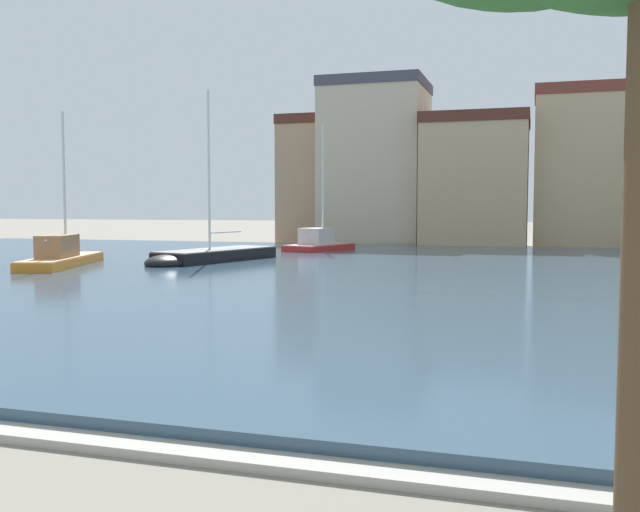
# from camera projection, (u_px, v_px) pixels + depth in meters

# --- Properties ---
(harbor_water) EXTENTS (83.77, 43.49, 0.30)m
(harbor_water) POSITION_uv_depth(u_px,v_px,m) (457.00, 277.00, 29.25)
(harbor_water) COLOR #334C60
(harbor_water) RESTS_ON ground
(quay_edge_coping) EXTENTS (83.77, 0.50, 0.12)m
(quay_edge_coping) POSITION_uv_depth(u_px,v_px,m) (260.00, 461.00, 8.28)
(quay_edge_coping) COLOR #ADA89E
(quay_edge_coping) RESTS_ON ground
(sailboat_red) EXTENTS (3.75, 6.34, 8.33)m
(sailboat_red) POSITION_uv_depth(u_px,v_px,m) (322.00, 246.00, 45.11)
(sailboat_red) COLOR red
(sailboat_red) RESTS_ON ground
(sailboat_black) EXTENTS (4.25, 8.68, 8.94)m
(sailboat_black) POSITION_uv_depth(u_px,v_px,m) (207.00, 258.00, 35.54)
(sailboat_black) COLOR black
(sailboat_black) RESTS_ON ground
(sailboat_orange) EXTENTS (4.16, 8.51, 7.56)m
(sailboat_orange) POSITION_uv_depth(u_px,v_px,m) (66.00, 259.00, 33.38)
(sailboat_orange) COLOR orange
(sailboat_orange) RESTS_ON ground
(townhouse_wide_warehouse) EXTENTS (5.65, 5.94, 10.53)m
(townhouse_wide_warehouse) POSITION_uv_depth(u_px,v_px,m) (318.00, 180.00, 58.59)
(townhouse_wide_warehouse) COLOR tan
(townhouse_wide_warehouse) RESTS_ON ground
(townhouse_end_terrace) EXTENTS (8.00, 7.60, 13.07)m
(townhouse_end_terrace) POSITION_uv_depth(u_px,v_px,m) (376.00, 163.00, 56.04)
(townhouse_end_terrace) COLOR #C6B293
(townhouse_end_terrace) RESTS_ON ground
(townhouse_narrow_midrow) EXTENTS (7.71, 7.59, 9.87)m
(townhouse_narrow_midrow) POSITION_uv_depth(u_px,v_px,m) (475.00, 182.00, 52.61)
(townhouse_narrow_midrow) COLOR tan
(townhouse_narrow_midrow) RESTS_ON ground
(townhouse_corner_house) EXTENTS (7.61, 6.02, 11.74)m
(townhouse_corner_house) POSITION_uv_depth(u_px,v_px,m) (588.00, 168.00, 51.14)
(townhouse_corner_house) COLOR tan
(townhouse_corner_house) RESTS_ON ground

